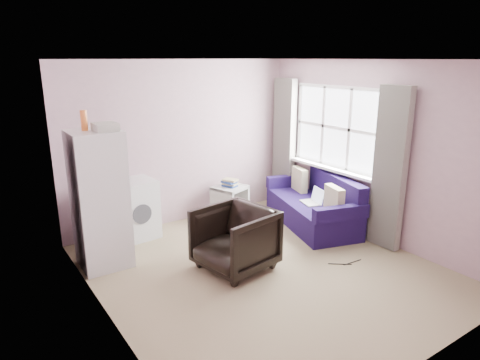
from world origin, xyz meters
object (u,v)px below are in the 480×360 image
at_px(armchair, 235,236).
at_px(sofa, 315,206).
at_px(side_table, 230,199).
at_px(fridge, 100,199).
at_px(washing_machine, 132,207).

relative_size(armchair, sofa, 0.43).
xyz_separation_m(armchair, side_table, (0.93, 1.55, -0.13)).
distance_m(armchair, sofa, 1.92).
height_order(fridge, washing_machine, fridge).
bearing_deg(side_table, fridge, -166.68).
bearing_deg(fridge, armchair, -37.61).
height_order(fridge, side_table, fridge).
relative_size(armchair, fridge, 0.44).
height_order(washing_machine, sofa, washing_machine).
xyz_separation_m(fridge, washing_machine, (0.62, 0.63, -0.42)).
bearing_deg(sofa, side_table, 147.86).
xyz_separation_m(fridge, side_table, (2.23, 0.53, -0.57)).
distance_m(fridge, washing_machine, 0.98).
bearing_deg(fridge, washing_machine, 46.26).
distance_m(armchair, washing_machine, 1.78).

